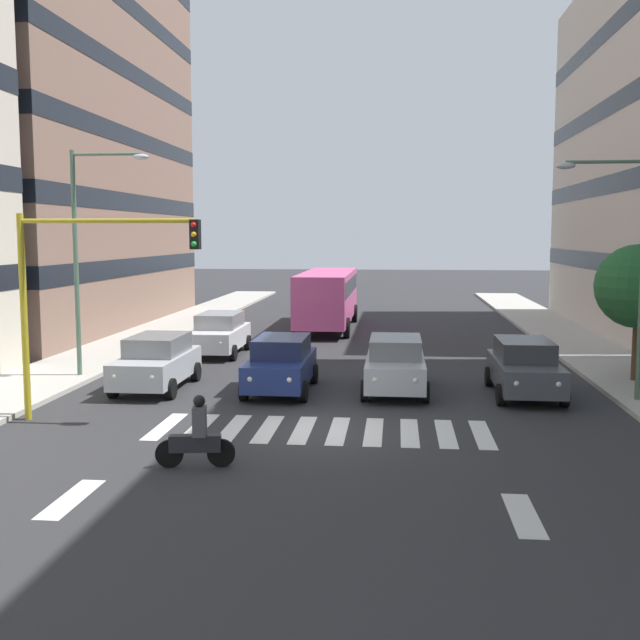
% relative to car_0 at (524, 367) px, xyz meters
% --- Properties ---
extents(ground_plane, '(180.00, 180.00, 0.00)m').
position_rel_car_0_xyz_m(ground_plane, '(5.83, 4.83, -0.89)').
color(ground_plane, '#2D2D30').
extents(building_right_block_0, '(8.27, 22.54, 26.36)m').
position_rel_car_0_xyz_m(building_right_block_0, '(21.66, -15.42, 12.30)').
color(building_right_block_0, '#846656').
rests_on(building_right_block_0, ground_plane).
extents(crosswalk_markings, '(8.55, 2.80, 0.01)m').
position_rel_car_0_xyz_m(crosswalk_markings, '(5.83, 4.83, -0.88)').
color(crosswalk_markings, silver).
rests_on(crosswalk_markings, ground_plane).
extents(lane_arrow_0, '(0.50, 2.20, 0.01)m').
position_rel_car_0_xyz_m(lane_arrow_0, '(1.67, 10.33, -0.88)').
color(lane_arrow_0, silver).
rests_on(lane_arrow_0, ground_plane).
extents(lane_arrow_1, '(0.50, 2.20, 0.01)m').
position_rel_car_0_xyz_m(lane_arrow_1, '(10.00, 10.33, -0.88)').
color(lane_arrow_1, silver).
rests_on(lane_arrow_1, ground_plane).
extents(car_0, '(2.02, 4.44, 1.72)m').
position_rel_car_0_xyz_m(car_0, '(0.00, 0.00, 0.00)').
color(car_0, '#474C51').
rests_on(car_0, ground_plane).
extents(car_1, '(2.02, 4.44, 1.72)m').
position_rel_car_0_xyz_m(car_1, '(3.96, -0.15, 0.00)').
color(car_1, '#B2B7BC').
rests_on(car_1, ground_plane).
extents(car_2, '(2.02, 4.44, 1.72)m').
position_rel_car_0_xyz_m(car_2, '(7.56, 0.11, 0.00)').
color(car_2, navy).
rests_on(car_2, ground_plane).
extents(car_3, '(2.02, 4.44, 1.72)m').
position_rel_car_0_xyz_m(car_3, '(11.59, 0.13, 0.00)').
color(car_3, '#B2B7BC').
rests_on(car_3, ground_plane).
extents(car_row2_0, '(2.02, 4.44, 1.72)m').
position_rel_car_0_xyz_m(car_row2_0, '(11.22, -7.00, 0.00)').
color(car_row2_0, silver).
rests_on(car_row2_0, ground_plane).
extents(bus_behind_traffic, '(2.78, 10.50, 3.00)m').
position_rel_car_0_xyz_m(bus_behind_traffic, '(7.56, -16.23, 0.97)').
color(bus_behind_traffic, '#DB5193').
rests_on(bus_behind_traffic, ground_plane).
extents(motorcycle_with_rider, '(1.70, 0.41, 1.57)m').
position_rel_car_0_xyz_m(motorcycle_with_rider, '(8.16, 8.16, -0.24)').
color(motorcycle_with_rider, black).
rests_on(motorcycle_with_rider, ground_plane).
extents(traffic_light_gantry, '(4.89, 0.36, 5.50)m').
position_rel_car_0_xyz_m(traffic_light_gantry, '(12.34, 4.49, 2.86)').
color(traffic_light_gantry, '#AD991E').
rests_on(traffic_light_gantry, ground_plane).
extents(street_lamp_left, '(2.64, 0.28, 7.01)m').
position_rel_car_0_xyz_m(street_lamp_left, '(-2.68, 0.93, 3.53)').
color(street_lamp_left, '#4C6B56').
rests_on(street_lamp_left, sidewalk_left).
extents(street_lamp_right, '(2.70, 0.28, 7.60)m').
position_rel_car_0_xyz_m(street_lamp_right, '(14.37, -1.22, 3.85)').
color(street_lamp_right, '#4C6B56').
rests_on(street_lamp_right, sidewalk_right).
extents(street_tree_1, '(2.76, 2.76, 4.50)m').
position_rel_car_0_xyz_m(street_tree_1, '(-3.91, -2.13, 2.37)').
color(street_tree_1, '#513823').
rests_on(street_tree_1, sidewalk_left).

